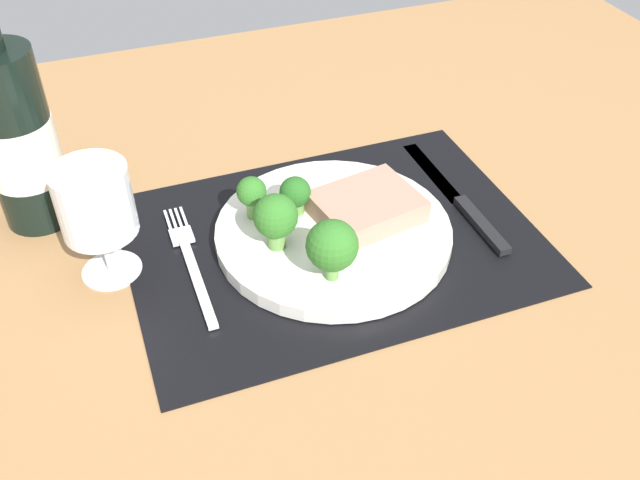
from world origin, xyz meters
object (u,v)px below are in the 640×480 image
Objects in this scene: wine_bottle at (17,136)px; wine_glass at (96,208)px; steak at (367,207)px; knife at (462,202)px; fork at (191,261)px; plate at (333,233)px.

wine_glass is at bearing -63.18° from wine_bottle.
steak is 0.85× the size of wine_glass.
wine_bottle reaches higher than wine_glass.
knife is 48.47cm from wine_bottle.
wine_glass is at bearing 168.65° from fork.
steak is 0.55× the size of fork.
wine_bottle is (-29.15, 15.44, 9.35)cm from plate.
wine_glass reaches higher than steak.
fork is at bearing -45.29° from wine_bottle.
plate is at bearing -172.50° from steak.
wine_glass is at bearing 171.60° from plate.
plate is 24.38cm from wine_glass.
wine_bottle reaches higher than fork.
knife is at bearing 1.32° from fork.
wine_bottle is (-45.06, 14.91, 9.85)cm from knife.
steak is at bearing 0.30° from fork.
knife is (11.90, 0.00, -2.56)cm from steak.
fork is at bearing -14.30° from wine_glass.
fork is 31.20cm from knife.
wine_glass is (-38.98, 2.88, 7.61)cm from knife.
steak is 0.37× the size of wine_bottle.
wine_glass is (-23.07, 3.41, 7.11)cm from plate.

